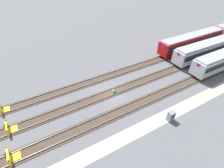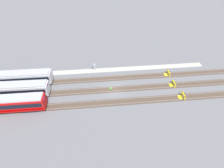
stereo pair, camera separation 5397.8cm
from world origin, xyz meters
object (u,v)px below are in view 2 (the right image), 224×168
Objects in this scene: weed_clump at (111,88)px; electrical_cabinet at (94,67)px; subway_car_front_row_centre at (1,104)px; subway_car_front_row_leftmost at (9,90)px; bumper_stop_nearest_track at (167,73)px; subway_car_front_row_right_inner at (15,78)px; bumper_stop_middle_track at (182,96)px; bumper_stop_near_inner_track at (173,84)px.

electrical_cabinet is at bearing -66.99° from weed_clump.
subway_car_front_row_centre is 24.08m from electrical_cabinet.
subway_car_front_row_leftmost reaches higher than bumper_stop_nearest_track.
bumper_stop_middle_track is at bearing 167.57° from subway_car_front_row_right_inner.
subway_car_front_row_leftmost is 1.00× the size of subway_car_front_row_right_inner.
electrical_cabinet is at bearing -13.67° from bumper_stop_nearest_track.
subway_car_front_row_right_inner is at bearing 0.07° from bumper_stop_nearest_track.
electrical_cabinet is at bearing -166.27° from subway_car_front_row_right_inner.
bumper_stop_nearest_track and bumper_stop_middle_track have the same top height.
subway_car_front_row_right_inner reaches higher than bumper_stop_near_inner_track.
bumper_stop_nearest_track is (-39.48, -8.88, -1.53)m from subway_car_front_row_centre.
bumper_stop_near_inner_track is at bearing 179.32° from weed_clump.
bumper_stop_middle_track is at bearing 145.83° from electrical_cabinet.
electrical_cabinet is at bearing -34.17° from bumper_stop_middle_track.
subway_car_front_row_leftmost is at bearing 90.00° from subway_car_front_row_right_inner.
subway_car_front_row_right_inner is 20.42m from electrical_cabinet.
subway_car_front_row_centre reaches higher than electrical_cabinet.
weed_clump is (-23.62, -4.65, -1.80)m from subway_car_front_row_centre.
subway_car_front_row_right_inner is 19.60× the size of weed_clump.
electrical_cabinet is at bearing -154.98° from subway_car_front_row_leftmost.
electrical_cabinet is (19.69, -4.79, 0.29)m from bumper_stop_nearest_track.
bumper_stop_middle_track is 16.88m from weed_clump.
subway_car_front_row_right_inner is at bearing 13.73° from electrical_cabinet.
subway_car_front_row_leftmost is 39.33m from bumper_stop_near_inner_track.
electrical_cabinet is (-19.80, -13.66, -1.24)m from subway_car_front_row_centre.
subway_car_front_row_centre is 24.14m from weed_clump.
bumper_stop_near_inner_track is at bearing -179.94° from subway_car_front_row_leftmost.
weed_clump is (-23.62, -0.23, -1.80)m from subway_car_front_row_leftmost.
bumper_stop_nearest_track is 8.84m from bumper_stop_middle_track.
subway_car_front_row_leftmost is 21.88m from electrical_cabinet.
subway_car_front_row_right_inner reaches higher than bumper_stop_nearest_track.
bumper_stop_middle_track is (-39.86, -0.04, -1.53)m from subway_car_front_row_centre.
bumper_stop_near_inner_track is (-39.30, 4.36, -1.53)m from subway_car_front_row_right_inner.
subway_car_front_row_centre is at bearing 6.48° from bumper_stop_near_inner_track.
subway_car_front_row_leftmost is 40.13m from bumper_stop_middle_track.
bumper_stop_nearest_track is 16.41m from weed_clump.
subway_car_front_row_leftmost reaches higher than bumper_stop_near_inner_track.
electrical_cabinet is 9.81m from weed_clump.
subway_car_front_row_right_inner is 9.00× the size of bumper_stop_nearest_track.
bumper_stop_middle_track is (-39.86, 4.38, -1.53)m from subway_car_front_row_leftmost.
subway_car_front_row_right_inner is at bearing -10.02° from weed_clump.
weed_clump is at bearing 14.92° from bumper_stop_nearest_track.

